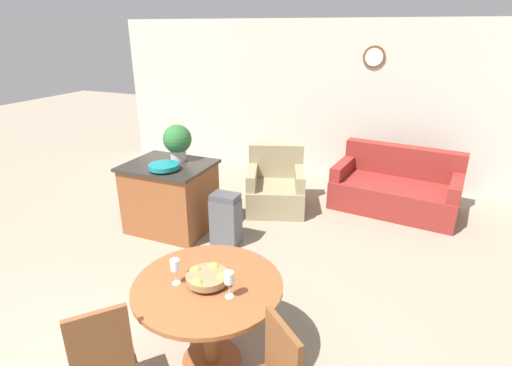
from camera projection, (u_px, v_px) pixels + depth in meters
wall_back at (323, 102)px, 6.92m from camera, size 8.00×0.09×2.70m
dining_table at (209, 303)px, 3.06m from camera, size 1.14×1.14×0.77m
dining_chair_near_left at (102, 354)px, 2.69m from camera, size 0.59×0.59×0.93m
fruit_bowl at (207, 277)px, 2.98m from camera, size 0.32×0.32×0.11m
wine_glass_left at (175, 266)px, 2.94m from camera, size 0.07×0.07×0.21m
wine_glass_right at (229, 279)px, 2.79m from camera, size 0.07×0.07×0.21m
kitchen_island at (171, 196)px, 5.30m from camera, size 1.08×0.89×0.92m
teal_bowl at (164, 166)px, 4.89m from camera, size 0.37×0.37×0.08m
potted_plant at (177, 141)px, 5.20m from camera, size 0.37×0.37×0.47m
trash_bin at (226, 219)px, 4.95m from camera, size 0.34×0.24×0.67m
couch at (396, 189)px, 5.98m from camera, size 1.86×1.19×0.88m
armchair at (275, 188)px, 5.98m from camera, size 1.07×1.10×0.91m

